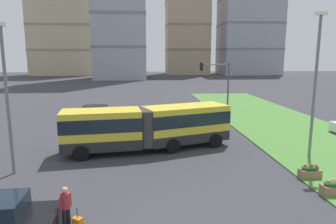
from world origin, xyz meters
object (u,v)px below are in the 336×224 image
(streetlight_left, at_px, (7,93))
(apartment_tower_centre, at_px, (187,14))
(flower_planter_1, at_px, (333,187))
(streetlight_median, at_px, (315,80))
(pedestrian_crossing, at_px, (66,205))
(traffic_light_far_right, at_px, (219,82))
(apartment_tower_west, at_px, (62,15))
(articulated_bus, at_px, (148,127))
(car_silver_hatch, at_px, (96,113))
(flower_planter_2, at_px, (310,171))
(apartment_tower_eastcentre, at_px, (249,26))

(streetlight_left, bearing_deg, apartment_tower_centre, 76.54)
(flower_planter_1, distance_m, streetlight_median, 7.43)
(pedestrian_crossing, distance_m, traffic_light_far_right, 21.98)
(traffic_light_far_right, bearing_deg, pedestrian_crossing, -118.75)
(streetlight_left, relative_size, apartment_tower_west, 0.19)
(articulated_bus, bearing_deg, traffic_light_far_right, 51.49)
(streetlight_median, bearing_deg, traffic_light_far_right, 105.81)
(car_silver_hatch, bearing_deg, flower_planter_2, -50.14)
(streetlight_left, distance_m, apartment_tower_centre, 104.52)
(car_silver_hatch, distance_m, traffic_light_far_right, 12.91)
(flower_planter_2, bearing_deg, apartment_tower_west, 110.34)
(streetlight_left, distance_m, streetlight_median, 18.20)
(car_silver_hatch, distance_m, pedestrian_crossing, 20.64)
(streetlight_left, bearing_deg, car_silver_hatch, 80.34)
(pedestrian_crossing, distance_m, streetlight_median, 16.17)
(flower_planter_1, bearing_deg, streetlight_median, 70.99)
(articulated_bus, relative_size, streetlight_left, 1.45)
(streetlight_median, height_order, apartment_tower_centre, apartment_tower_centre)
(apartment_tower_west, relative_size, apartment_tower_centre, 0.97)
(pedestrian_crossing, relative_size, apartment_tower_eastcentre, 0.05)
(articulated_bus, height_order, car_silver_hatch, articulated_bus)
(flower_planter_1, bearing_deg, streetlight_left, 165.78)
(pedestrian_crossing, height_order, flower_planter_2, pedestrian_crossing)
(streetlight_left, bearing_deg, flower_planter_1, -14.22)
(articulated_bus, distance_m, apartment_tower_eastcentre, 102.88)
(car_silver_hatch, xyz_separation_m, streetlight_left, (-2.46, -14.46, 3.80))
(apartment_tower_centre, bearing_deg, flower_planter_1, -94.24)
(traffic_light_far_right, relative_size, streetlight_left, 0.72)
(car_silver_hatch, bearing_deg, apartment_tower_eastcentre, 61.82)
(car_silver_hatch, bearing_deg, streetlight_median, -39.79)
(flower_planter_2, xyz_separation_m, apartment_tower_centre, (7.74, 102.25, 21.69))
(pedestrian_crossing, height_order, flower_planter_1, pedestrian_crossing)
(pedestrian_crossing, height_order, apartment_tower_centre, apartment_tower_centre)
(pedestrian_crossing, xyz_separation_m, flower_planter_1, (11.85, 1.97, -0.58))
(car_silver_hatch, xyz_separation_m, apartment_tower_eastcentre, (44.53, 83.14, 17.27))
(traffic_light_far_right, xyz_separation_m, apartment_tower_west, (-36.36, 86.75, 17.44))
(pedestrian_crossing, distance_m, flower_planter_1, 12.03)
(streetlight_left, bearing_deg, apartment_tower_eastcentre, 64.29)
(car_silver_hatch, xyz_separation_m, flower_planter_1, (13.78, -18.57, -0.33))
(car_silver_hatch, bearing_deg, flower_planter_1, -53.43)
(traffic_light_far_right, bearing_deg, streetlight_left, -138.82)
(streetlight_median, bearing_deg, pedestrian_crossing, -151.44)
(articulated_bus, height_order, flower_planter_1, articulated_bus)
(streetlight_median, relative_size, apartment_tower_centre, 0.21)
(apartment_tower_west, height_order, apartment_tower_eastcentre, apartment_tower_west)
(traffic_light_far_right, relative_size, apartment_tower_eastcentre, 0.17)
(flower_planter_2, distance_m, traffic_light_far_right, 15.54)
(traffic_light_far_right, distance_m, apartment_tower_centre, 89.53)
(traffic_light_far_right, height_order, streetlight_median, streetlight_median)
(car_silver_hatch, xyz_separation_m, traffic_light_far_right, (12.40, -1.46, 3.30))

